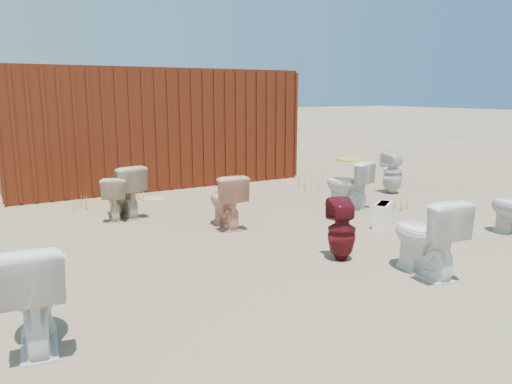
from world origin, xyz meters
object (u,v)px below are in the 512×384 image
shipping_container (150,127)px  toilet_back_yellowlid (348,184)px  toilet_back_beige_left (123,191)px  toilet_front_c (426,236)px  loose_tank (383,215)px  toilet_front_maroon (342,230)px  toilet_back_beige_right (117,197)px  toilet_front_a (34,293)px  toilet_front_pink (226,200)px  toilet_back_e (393,173)px

shipping_container → toilet_back_yellowlid: (2.05, -4.15, -0.80)m
toilet_back_beige_left → toilet_back_yellowlid: toilet_back_beige_left is taller
toilet_front_c → shipping_container: bearing=-77.3°
toilet_front_c → toilet_back_beige_left: size_ratio=1.04×
toilet_back_beige_left → loose_tank: (3.10, -2.49, -0.24)m
toilet_back_beige_left → loose_tank: bearing=129.1°
toilet_front_maroon → toilet_front_c: bearing=140.3°
toilet_front_c → loose_tank: toilet_front_c is taller
toilet_back_beige_left → toilet_back_beige_right: 0.17m
shipping_container → toilet_front_c: bearing=-84.5°
toilet_front_a → toilet_front_pink: toilet_front_a is taller
shipping_container → toilet_back_e: bearing=-45.4°
toilet_front_a → loose_tank: 4.97m
toilet_back_e → loose_tank: 2.58m
toilet_front_c → toilet_back_yellowlid: toilet_front_c is taller
toilet_front_c → toilet_back_yellowlid: 3.19m
toilet_front_a → toilet_front_c: size_ratio=0.99×
loose_tank → toilet_front_maroon: bearing=174.5°
toilet_front_a → toilet_front_maroon: bearing=-166.9°
toilet_front_c → toilet_back_e: toilet_front_c is taller
toilet_front_c → toilet_front_maroon: toilet_front_c is taller
toilet_back_beige_right → toilet_back_yellowlid: toilet_back_yellowlid is taller
toilet_back_yellowlid → loose_tank: bearing=53.6°
shipping_container → toilet_front_a: (-3.12, -6.61, -0.78)m
toilet_back_beige_left → loose_tank: 3.98m
toilet_front_pink → toilet_back_beige_right: toilet_front_pink is taller
shipping_container → toilet_back_beige_left: bearing=-116.2°
shipping_container → toilet_back_beige_right: 3.46m
toilet_front_maroon → toilet_back_e: bearing=-122.4°
toilet_back_beige_left → toilet_front_c: bearing=104.6°
toilet_front_a → toilet_front_maroon: 3.36m
shipping_container → toilet_front_pink: 4.33m
toilet_back_beige_left → toilet_back_beige_right: size_ratio=1.22×
toilet_back_beige_left → toilet_back_e: size_ratio=1.02×
toilet_front_a → toilet_back_beige_left: size_ratio=1.03×
shipping_container → toilet_front_maroon: bearing=-88.0°
toilet_front_pink → toilet_back_yellowlid: toilet_back_yellowlid is taller
toilet_back_e → toilet_front_a: bearing=21.5°
toilet_front_pink → toilet_back_e: bearing=-164.9°
toilet_front_c → toilet_back_beige_right: (-2.22, 4.06, -0.09)m
toilet_back_yellowlid → toilet_front_maroon: bearing=28.7°
toilet_back_beige_right → loose_tank: size_ratio=1.35×
toilet_front_c → toilet_back_yellowlid: size_ratio=1.06×
toilet_front_pink → toilet_back_beige_right: bearing=-39.0°
toilet_front_maroon → toilet_back_beige_left: (-1.63, 3.33, 0.05)m
toilet_back_beige_right → toilet_back_e: bearing=-164.6°
toilet_back_yellowlid → toilet_back_beige_left: bearing=-39.6°
loose_tank → shipping_container: bearing=72.0°
toilet_front_c → toilet_back_beige_right: toilet_front_c is taller
toilet_front_a → toilet_front_c: (3.80, -0.43, 0.00)m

